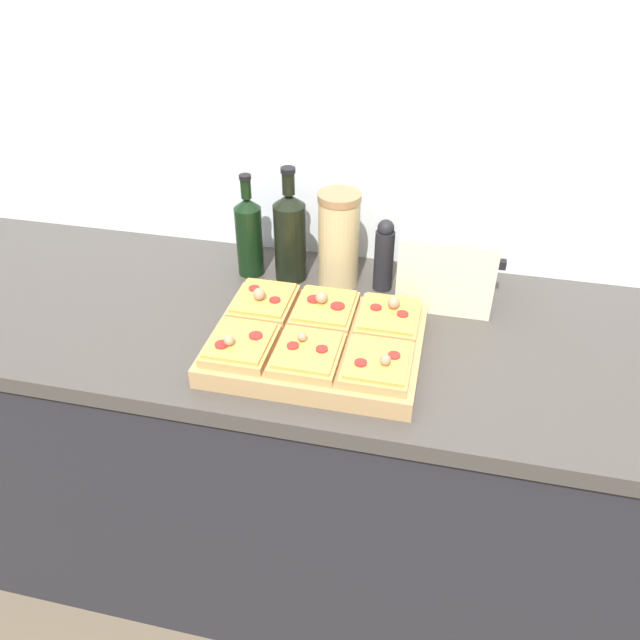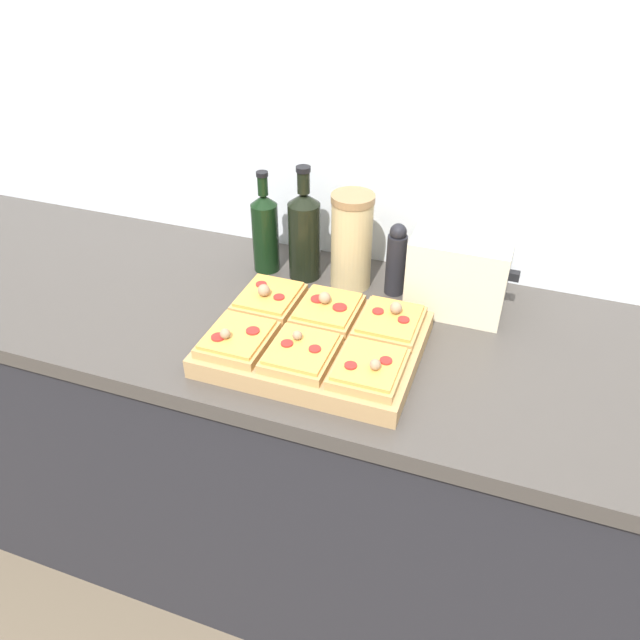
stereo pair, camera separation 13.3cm
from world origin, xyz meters
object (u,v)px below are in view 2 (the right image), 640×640
(grain_jar_tall, at_px, (352,241))
(toaster_oven, at_px, (460,270))
(cutting_board, at_px, (315,344))
(wine_bottle, at_px, (304,234))
(olive_oil_bottle, at_px, (265,231))
(pepper_mill, at_px, (396,260))

(grain_jar_tall, xyz_separation_m, toaster_oven, (0.26, -0.00, -0.03))
(cutting_board, distance_m, toaster_oven, 0.39)
(wine_bottle, bearing_deg, olive_oil_bottle, 180.00)
(olive_oil_bottle, distance_m, wine_bottle, 0.11)
(olive_oil_bottle, xyz_separation_m, pepper_mill, (0.34, 0.00, -0.02))
(olive_oil_bottle, bearing_deg, grain_jar_tall, 0.00)
(cutting_board, bearing_deg, grain_jar_tall, 92.49)
(cutting_board, xyz_separation_m, pepper_mill, (0.10, 0.29, 0.07))
(cutting_board, xyz_separation_m, olive_oil_bottle, (-0.24, 0.29, 0.09))
(wine_bottle, height_order, grain_jar_tall, wine_bottle)
(grain_jar_tall, relative_size, pepper_mill, 1.30)
(toaster_oven, bearing_deg, cutting_board, -130.92)
(cutting_board, distance_m, pepper_mill, 0.32)
(cutting_board, bearing_deg, olive_oil_bottle, 129.66)
(pepper_mill, distance_m, toaster_oven, 0.15)
(grain_jar_tall, height_order, toaster_oven, grain_jar_tall)
(grain_jar_tall, bearing_deg, olive_oil_bottle, 180.00)
(olive_oil_bottle, height_order, toaster_oven, olive_oil_bottle)
(wine_bottle, height_order, toaster_oven, wine_bottle)
(olive_oil_bottle, height_order, pepper_mill, olive_oil_bottle)
(olive_oil_bottle, distance_m, grain_jar_tall, 0.23)
(cutting_board, height_order, pepper_mill, pepper_mill)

